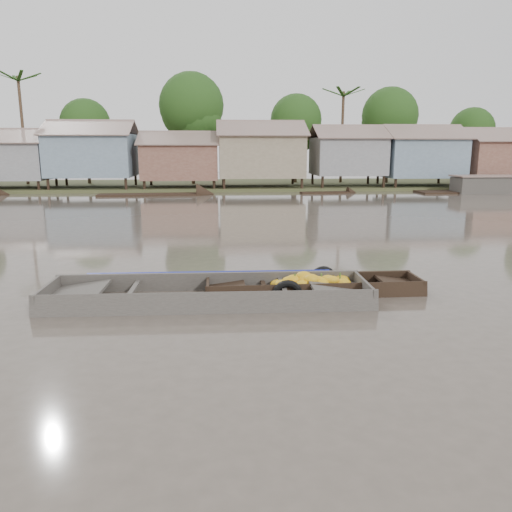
{
  "coord_description": "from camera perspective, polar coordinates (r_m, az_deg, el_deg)",
  "views": [
    {
      "loc": [
        -0.95,
        -10.57,
        3.31
      ],
      "look_at": [
        -0.07,
        0.89,
        0.8
      ],
      "focal_mm": 35.0,
      "sensor_mm": 36.0,
      "label": 1
    }
  ],
  "objects": [
    {
      "name": "distant_boats",
      "position": [
        37.74,
        18.0,
        7.0
      ],
      "size": [
        48.19,
        14.94,
        1.38
      ],
      "color": "black",
      "rests_on": "ground"
    },
    {
      "name": "riverbank",
      "position": [
        42.62,
        0.97,
        12.0
      ],
      "size": [
        120.0,
        12.47,
        10.22
      ],
      "color": "#384723",
      "rests_on": "ground"
    },
    {
      "name": "viewer_boat",
      "position": [
        11.08,
        -5.29,
        -4.85
      ],
      "size": [
        7.09,
        1.98,
        0.57
      ],
      "rotation": [
        0.0,
        0.0,
        -0.02
      ],
      "color": "#3C3633",
      "rests_on": "ground"
    },
    {
      "name": "ground",
      "position": [
        11.12,
        0.71,
        -5.01
      ],
      "size": [
        120.0,
        120.0,
        0.0
      ],
      "primitive_type": "plane",
      "color": "#4F473D",
      "rests_on": "ground"
    },
    {
      "name": "banana_boat",
      "position": [
        11.71,
        6.24,
        -3.58
      ],
      "size": [
        5.03,
        1.39,
        0.71
      ],
      "rotation": [
        0.0,
        0.0,
        0.01
      ],
      "color": "black",
      "rests_on": "ground"
    }
  ]
}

